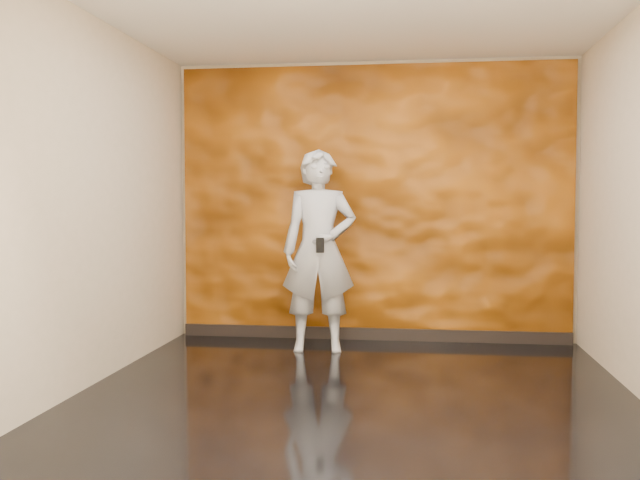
{
  "coord_description": "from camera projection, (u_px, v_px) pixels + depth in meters",
  "views": [
    {
      "loc": [
        0.43,
        -5.21,
        1.38
      ],
      "look_at": [
        -0.4,
        0.94,
        1.06
      ],
      "focal_mm": 40.0,
      "sensor_mm": 36.0,
      "label": 1
    }
  ],
  "objects": [
    {
      "name": "room",
      "position": [
        357.0,
        201.0,
        5.21
      ],
      "size": [
        4.02,
        4.02,
        2.81
      ],
      "color": "black",
      "rests_on": "ground"
    },
    {
      "name": "feature_wall",
      "position": [
        373.0,
        203.0,
        7.15
      ],
      "size": [
        3.9,
        0.06,
        2.75
      ],
      "primitive_type": "cube",
      "color": "#C56410",
      "rests_on": "ground"
    },
    {
      "name": "baseboard",
      "position": [
        372.0,
        334.0,
        7.18
      ],
      "size": [
        3.9,
        0.04,
        0.12
      ],
      "primitive_type": "cube",
      "color": "black",
      "rests_on": "ground"
    },
    {
      "name": "man",
      "position": [
        319.0,
        251.0,
        6.63
      ],
      "size": [
        0.73,
        0.53,
        1.88
      ],
      "primitive_type": "imported",
      "rotation": [
        0.0,
        0.0,
        0.12
      ],
      "color": "#8E949D",
      "rests_on": "ground"
    },
    {
      "name": "phone",
      "position": [
        320.0,
        245.0,
        6.36
      ],
      "size": [
        0.07,
        0.04,
        0.14
      ],
      "primitive_type": "cube",
      "rotation": [
        0.0,
        0.0,
        0.35
      ],
      "color": "black",
      "rests_on": "man"
    }
  ]
}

